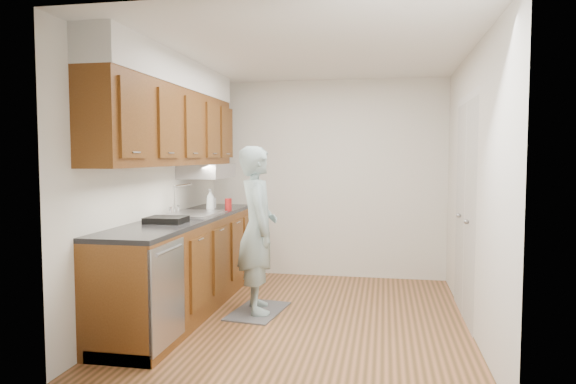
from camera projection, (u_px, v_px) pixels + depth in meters
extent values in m
plane|color=#A2643D|center=(305.00, 317.00, 4.91)|extent=(3.50, 3.50, 0.00)
plane|color=white|center=(305.00, 52.00, 4.74)|extent=(3.50, 3.50, 0.00)
cube|color=silver|center=(156.00, 185.00, 5.10)|extent=(0.02, 3.50, 2.50)
cube|color=silver|center=(472.00, 189.00, 4.55)|extent=(0.02, 3.50, 2.50)
cube|color=silver|center=(326.00, 179.00, 6.54)|extent=(3.00, 0.02, 2.50)
cube|color=brown|center=(186.00, 266.00, 5.10)|extent=(0.60, 2.80, 0.90)
cube|color=black|center=(184.00, 219.00, 5.07)|extent=(0.63, 2.80, 0.04)
cube|color=#B2B2B7|center=(193.00, 220.00, 5.27)|extent=(0.48, 0.68, 0.14)
cube|color=#B2B2B7|center=(193.00, 214.00, 5.26)|extent=(0.52, 0.72, 0.01)
cube|color=#B2B2B7|center=(168.00, 294.00, 3.97)|extent=(0.03, 0.60, 0.80)
cube|color=brown|center=(171.00, 127.00, 5.03)|extent=(0.33, 2.80, 0.75)
cube|color=silver|center=(170.00, 73.00, 4.99)|extent=(0.35, 2.80, 0.30)
cube|color=#A5A5AA|center=(207.00, 171.00, 5.88)|extent=(0.46, 0.75, 0.16)
cube|color=silver|center=(465.00, 211.00, 4.86)|extent=(0.02, 1.22, 2.05)
cube|color=slate|center=(258.00, 311.00, 5.08)|extent=(0.55, 0.81, 0.01)
imported|color=#92B0B2|center=(258.00, 218.00, 5.02)|extent=(0.64, 0.76, 1.84)
imported|color=silver|center=(210.00, 200.00, 5.64)|extent=(0.10, 0.10, 0.24)
imported|color=silver|center=(211.00, 201.00, 5.91)|extent=(0.10, 0.10, 0.18)
cylinder|color=red|center=(228.00, 205.00, 5.66)|extent=(0.09, 0.09, 0.14)
cylinder|color=#A5A5AA|center=(211.00, 204.00, 5.73)|extent=(0.08, 0.08, 0.13)
cube|color=black|center=(166.00, 220.00, 4.63)|extent=(0.34, 0.29, 0.05)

